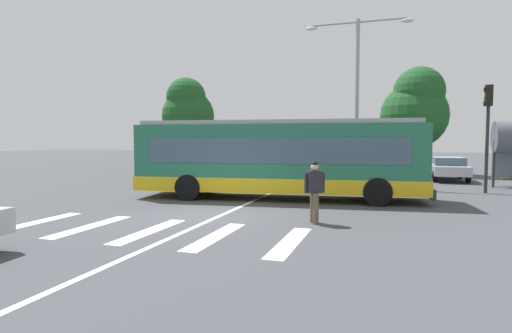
% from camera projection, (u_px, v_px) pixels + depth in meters
% --- Properties ---
extents(ground_plane, '(160.00, 160.00, 0.00)m').
position_uv_depth(ground_plane, '(207.00, 216.00, 12.37)').
color(ground_plane, '#424449').
extents(city_transit_bus, '(11.33, 3.82, 3.06)m').
position_uv_depth(city_transit_bus, '(278.00, 159.00, 15.94)').
color(city_transit_bus, black).
rests_on(city_transit_bus, ground_plane).
extents(pedestrian_crossing_street, '(0.53, 0.41, 1.72)m').
position_uv_depth(pedestrian_crossing_street, '(315.00, 188.00, 11.14)').
color(pedestrian_crossing_street, brown).
rests_on(pedestrian_crossing_street, ground_plane).
extents(parked_car_red, '(1.90, 4.51, 1.35)m').
position_uv_depth(parked_car_red, '(232.00, 164.00, 27.45)').
color(parked_car_red, black).
rests_on(parked_car_red, ground_plane).
extents(parked_car_teal, '(2.08, 4.60, 1.35)m').
position_uv_depth(parked_car_teal, '(267.00, 164.00, 26.88)').
color(parked_car_teal, black).
rests_on(parked_car_teal, ground_plane).
extents(parked_car_champagne, '(1.87, 4.50, 1.35)m').
position_uv_depth(parked_car_champagne, '(310.00, 165.00, 25.72)').
color(parked_car_champagne, black).
rests_on(parked_car_champagne, ground_plane).
extents(parked_car_charcoal, '(2.01, 4.57, 1.35)m').
position_uv_depth(parked_car_charcoal, '(353.00, 165.00, 25.39)').
color(parked_car_charcoal, black).
rests_on(parked_car_charcoal, ground_plane).
extents(parked_car_black, '(1.98, 4.56, 1.35)m').
position_uv_depth(parked_car_black, '(398.00, 166.00, 24.41)').
color(parked_car_black, black).
rests_on(parked_car_black, ground_plane).
extents(parked_car_silver, '(1.91, 4.52, 1.35)m').
position_uv_depth(parked_car_silver, '(448.00, 167.00, 23.50)').
color(parked_car_silver, black).
rests_on(parked_car_silver, ground_plane).
extents(traffic_light_far_corner, '(0.33, 0.32, 4.68)m').
position_uv_depth(traffic_light_far_corner, '(488.00, 121.00, 17.53)').
color(traffic_light_far_corner, '#28282B').
rests_on(traffic_light_far_corner, ground_plane).
extents(twin_arm_street_lamp, '(5.31, 0.32, 8.44)m').
position_uv_depth(twin_arm_street_lamp, '(357.00, 82.00, 20.70)').
color(twin_arm_street_lamp, '#939399').
rests_on(twin_arm_street_lamp, ground_plane).
extents(background_tree_left, '(4.05, 4.05, 7.18)m').
position_uv_depth(background_tree_left, '(188.00, 111.00, 31.50)').
color(background_tree_left, brown).
rests_on(background_tree_left, ground_plane).
extents(background_tree_right, '(4.57, 4.57, 7.37)m').
position_uv_depth(background_tree_right, '(416.00, 109.00, 28.10)').
color(background_tree_right, brown).
rests_on(background_tree_right, ground_plane).
extents(crosswalk_painted_stripes, '(7.69, 2.99, 0.01)m').
position_uv_depth(crosswalk_painted_stripes, '(150.00, 231.00, 10.22)').
color(crosswalk_painted_stripes, silver).
rests_on(crosswalk_painted_stripes, ground_plane).
extents(lane_center_line, '(0.16, 24.00, 0.01)m').
position_uv_depth(lane_center_line, '(242.00, 206.00, 14.15)').
color(lane_center_line, silver).
rests_on(lane_center_line, ground_plane).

